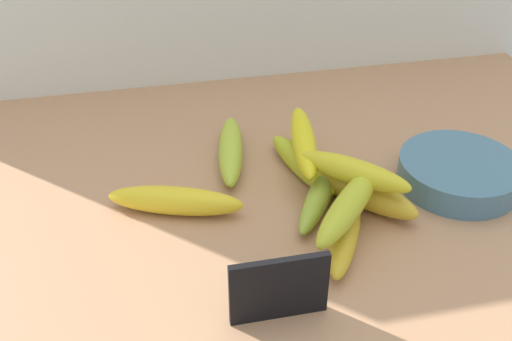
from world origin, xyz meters
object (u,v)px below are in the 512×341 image
Objects in this scene: banana_3 at (231,150)px; banana_4 at (302,164)px; banana_6 at (349,205)px; banana_1 at (360,190)px; banana_5 at (345,231)px; chalkboard_sign at (279,291)px; fruit_bowl at (459,172)px; banana_2 at (175,201)px; banana_7 at (304,141)px; banana_8 at (354,171)px; banana_0 at (321,193)px.

banana_4 is at bearing -30.99° from banana_3.
banana_1 is at bearing 57.34° from banana_6.
chalkboard_sign is at bearing -137.53° from banana_5.
banana_5 is at bearing -156.85° from fruit_bowl.
chalkboard_sign is 15.45cm from banana_5.
banana_5 is (-4.59, -7.20, -0.43)cm from banana_1.
banana_4 is (-5.90, 8.53, -0.43)cm from banana_1.
banana_3 is 1.05× the size of banana_5.
banana_6 is (11.75, 11.10, 1.38)cm from chalkboard_sign.
banana_5 is at bearing -27.03° from banana_2.
banana_3 is at bearing 153.75° from banana_7.
banana_2 reaches higher than banana_4.
banana_7 is (19.58, 6.12, 3.22)cm from banana_2.
banana_8 is at bearing -9.64° from banana_2.
chalkboard_sign is 0.63× the size of banana_1.
chalkboard_sign reaches higher than banana_1.
banana_1 reaches higher than banana_3.
banana_3 reaches higher than banana_4.
banana_5 is (-20.08, -8.59, -0.25)cm from fruit_bowl.
banana_1 is at bearing 26.19° from banana_8.
chalkboard_sign is at bearing -148.91° from fruit_bowl.
chalkboard_sign is 22.23cm from banana_8.
banana_6 is at bearing 58.78° from banana_5.
chalkboard_sign is at bearing -136.64° from banana_6.
banana_3 is 0.98× the size of banana_7.
banana_0 is at bearing 165.17° from banana_1.
fruit_bowl is 1.03× the size of banana_4.
banana_3 is 11.28cm from banana_4.
banana_7 is at bearing 68.47° from banana_4.
banana_6 is 6.34cm from banana_8.
chalkboard_sign is at bearing -66.02° from banana_2.
banana_6 is at bearing -84.83° from banana_7.
banana_7 reaches higher than banana_0.
banana_2 is at bearing -130.89° from banana_3.
fruit_bowl is 0.94× the size of banana_6.
banana_1 is at bearing -174.88° from fruit_bowl.
banana_8 is (2.64, 5.70, 0.82)cm from banana_6.
banana_3 reaches higher than banana_0.
banana_7 is at bearing 120.59° from banana_1.
banana_3 is at bearing 157.37° from fruit_bowl.
banana_8 reaches higher than banana_6.
chalkboard_sign is at bearing -110.94° from banana_4.
banana_4 is at bearing -111.53° from banana_7.
banana_5 is (1.32, -15.73, -0.00)cm from banana_4.
banana_5 is at bearing 42.47° from chalkboard_sign.
banana_2 is 24.34cm from banana_8.
banana_7 is at bearing -26.25° from banana_3.
banana_8 is (3.10, 6.47, 4.33)cm from banana_5.
banana_6 is at bearing 43.36° from chalkboard_sign.
banana_6 is (-19.62, -7.82, 3.26)cm from fruit_bowl.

